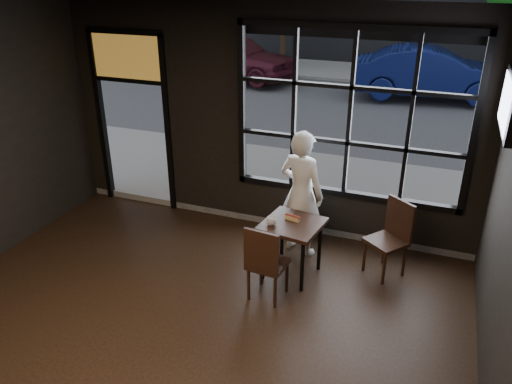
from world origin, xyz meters
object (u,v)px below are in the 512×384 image
at_px(man, 301,194).
at_px(navy_car, 430,73).
at_px(cafe_table, 292,249).
at_px(chair_near, 268,261).

relative_size(man, navy_car, 0.41).
bearing_deg(cafe_table, chair_near, -94.32).
relative_size(cafe_table, man, 0.43).
bearing_deg(chair_near, man, -87.48).
bearing_deg(man, cafe_table, 111.71).
xyz_separation_m(man, navy_car, (1.12, 8.97, -0.06)).
bearing_deg(cafe_table, navy_car, 92.09).
height_order(chair_near, man, man).
relative_size(chair_near, man, 0.56).
bearing_deg(chair_near, cafe_table, -97.15).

